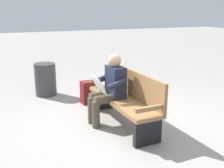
% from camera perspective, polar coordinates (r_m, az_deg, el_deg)
% --- Properties ---
extents(ground_plane, '(40.00, 40.00, 0.00)m').
position_cam_1_polar(ground_plane, '(4.65, 2.08, -8.37)').
color(ground_plane, gray).
extents(bench_near, '(1.81, 0.51, 0.90)m').
position_cam_1_polar(bench_near, '(4.51, 2.94, -2.87)').
color(bench_near, olive).
rests_on(bench_near, ground).
extents(person_seated, '(0.58, 0.58, 1.18)m').
position_cam_1_polar(person_seated, '(4.49, -0.55, -0.68)').
color(person_seated, '#1E2338').
rests_on(person_seated, ground).
extents(backpack, '(0.28, 0.29, 0.47)m').
position_cam_1_polar(backpack, '(5.58, -5.04, -1.77)').
color(backpack, maroon).
rests_on(backpack, ground).
extents(trash_bin, '(0.47, 0.47, 0.72)m').
position_cam_1_polar(trash_bin, '(6.24, -13.83, 0.95)').
color(trash_bin, '#38383D').
rests_on(trash_bin, ground).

